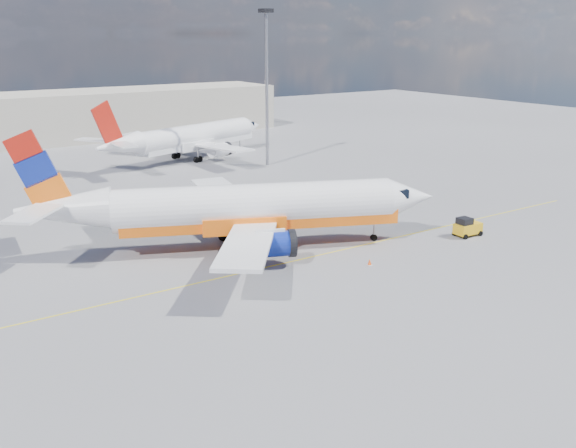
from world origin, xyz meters
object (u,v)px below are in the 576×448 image
main_jet (242,208)px  second_jet (191,138)px  gse_tug (467,227)px  traffic_cone (370,262)px

main_jet → second_jet: 41.23m
second_jet → main_jet: bearing=-128.0°
second_jet → gse_tug: bearing=-102.6°
second_jet → gse_tug: 47.22m
main_jet → traffic_cone: size_ratio=67.92×
main_jet → second_jet: main_jet is taller
second_jet → traffic_cone: second_jet is taller
main_jet → gse_tug: bearing=-0.7°
main_jet → traffic_cone: bearing=-32.1°
traffic_cone → main_jet: bearing=124.9°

